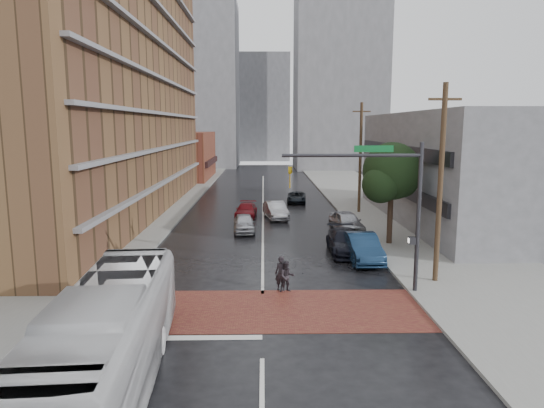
{
  "coord_description": "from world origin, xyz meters",
  "views": [
    {
      "loc": [
        0.07,
        -19.61,
        7.93
      ],
      "look_at": [
        0.55,
        7.82,
        3.5
      ],
      "focal_mm": 32.0,
      "sensor_mm": 36.0,
      "label": 1
    }
  ],
  "objects_px": {
    "pedestrian_b": "(287,277)",
    "car_parked_near": "(362,247)",
    "car_parked_mid": "(345,242)",
    "car_travel_c": "(246,210)",
    "car_travel_b": "(276,210)",
    "car_parked_far": "(347,222)",
    "transit_bus": "(107,340)",
    "pedestrian_a": "(281,274)",
    "car_travel_a": "(244,223)",
    "suv_travel": "(297,197)"
  },
  "relations": [
    {
      "from": "pedestrian_b",
      "to": "car_parked_near",
      "type": "xyz_separation_m",
      "value": [
        4.74,
        5.39,
        0.05
      ]
    },
    {
      "from": "car_parked_mid",
      "to": "car_travel_c",
      "type": "bearing_deg",
      "value": 119.38
    },
    {
      "from": "car_travel_b",
      "to": "car_parked_far",
      "type": "height_order",
      "value": "car_parked_far"
    },
    {
      "from": "transit_bus",
      "to": "pedestrian_a",
      "type": "height_order",
      "value": "transit_bus"
    },
    {
      "from": "car_parked_near",
      "to": "car_parked_far",
      "type": "bearing_deg",
      "value": 85.63
    },
    {
      "from": "car_parked_near",
      "to": "car_parked_mid",
      "type": "relative_size",
      "value": 0.97
    },
    {
      "from": "pedestrian_a",
      "to": "car_parked_near",
      "type": "height_order",
      "value": "pedestrian_a"
    },
    {
      "from": "car_travel_c",
      "to": "pedestrian_b",
      "type": "bearing_deg",
      "value": -78.76
    },
    {
      "from": "transit_bus",
      "to": "car_travel_c",
      "type": "relative_size",
      "value": 2.74
    },
    {
      "from": "car_parked_mid",
      "to": "car_parked_far",
      "type": "distance_m",
      "value": 6.1
    },
    {
      "from": "car_parked_near",
      "to": "car_travel_c",
      "type": "bearing_deg",
      "value": 116.28
    },
    {
      "from": "transit_bus",
      "to": "pedestrian_b",
      "type": "height_order",
      "value": "transit_bus"
    },
    {
      "from": "car_travel_a",
      "to": "suv_travel",
      "type": "xyz_separation_m",
      "value": [
        4.93,
        13.99,
        -0.1
      ]
    },
    {
      "from": "pedestrian_b",
      "to": "car_travel_a",
      "type": "bearing_deg",
      "value": 91.85
    },
    {
      "from": "car_travel_a",
      "to": "car_parked_far",
      "type": "distance_m",
      "value": 7.74
    },
    {
      "from": "car_travel_c",
      "to": "car_parked_far",
      "type": "distance_m",
      "value": 9.96
    },
    {
      "from": "transit_bus",
      "to": "car_travel_b",
      "type": "distance_m",
      "value": 28.08
    },
    {
      "from": "transit_bus",
      "to": "pedestrian_b",
      "type": "relative_size",
      "value": 7.65
    },
    {
      "from": "car_travel_c",
      "to": "car_parked_near",
      "type": "height_order",
      "value": "car_parked_near"
    },
    {
      "from": "pedestrian_b",
      "to": "car_travel_b",
      "type": "xyz_separation_m",
      "value": [
        -0.08,
        18.76,
        -0.02
      ]
    },
    {
      "from": "car_travel_a",
      "to": "car_parked_near",
      "type": "bearing_deg",
      "value": -51.61
    },
    {
      "from": "pedestrian_b",
      "to": "car_travel_b",
      "type": "height_order",
      "value": "pedestrian_b"
    },
    {
      "from": "car_travel_a",
      "to": "car_travel_c",
      "type": "relative_size",
      "value": 0.93
    },
    {
      "from": "pedestrian_a",
      "to": "car_parked_mid",
      "type": "bearing_deg",
      "value": 80.71
    },
    {
      "from": "car_travel_a",
      "to": "car_parked_mid",
      "type": "distance_m",
      "value": 9.16
    },
    {
      "from": "car_travel_c",
      "to": "car_parked_mid",
      "type": "relative_size",
      "value": 0.84
    },
    {
      "from": "car_travel_a",
      "to": "car_parked_mid",
      "type": "bearing_deg",
      "value": -47.45
    },
    {
      "from": "transit_bus",
      "to": "car_parked_mid",
      "type": "xyz_separation_m",
      "value": [
        9.84,
        15.89,
        -0.89
      ]
    },
    {
      "from": "car_travel_b",
      "to": "car_parked_far",
      "type": "bearing_deg",
      "value": -56.94
    },
    {
      "from": "car_travel_b",
      "to": "transit_bus",
      "type": "bearing_deg",
      "value": -111.68
    },
    {
      "from": "transit_bus",
      "to": "car_travel_c",
      "type": "height_order",
      "value": "transit_bus"
    },
    {
      "from": "pedestrian_a",
      "to": "suv_travel",
      "type": "bearing_deg",
      "value": 106.81
    },
    {
      "from": "car_travel_a",
      "to": "car_parked_near",
      "type": "height_order",
      "value": "car_parked_near"
    },
    {
      "from": "pedestrian_a",
      "to": "car_travel_b",
      "type": "bearing_deg",
      "value": 111.64
    },
    {
      "from": "car_travel_c",
      "to": "transit_bus",
      "type": "bearing_deg",
      "value": -92.95
    },
    {
      "from": "car_parked_far",
      "to": "car_travel_b",
      "type": "bearing_deg",
      "value": 125.3
    },
    {
      "from": "car_travel_b",
      "to": "car_travel_c",
      "type": "xyz_separation_m",
      "value": [
        -2.57,
        0.64,
        -0.12
      ]
    },
    {
      "from": "pedestrian_b",
      "to": "car_travel_a",
      "type": "distance_m",
      "value": 13.74
    },
    {
      "from": "car_travel_c",
      "to": "car_parked_mid",
      "type": "distance_m",
      "value": 13.93
    },
    {
      "from": "pedestrian_b",
      "to": "pedestrian_a",
      "type": "bearing_deg",
      "value": 138.75
    },
    {
      "from": "suv_travel",
      "to": "car_parked_mid",
      "type": "xyz_separation_m",
      "value": [
        1.7,
        -20.31,
        0.16
      ]
    },
    {
      "from": "transit_bus",
      "to": "suv_travel",
      "type": "height_order",
      "value": "transit_bus"
    },
    {
      "from": "transit_bus",
      "to": "car_parked_mid",
      "type": "relative_size",
      "value": 2.3
    },
    {
      "from": "suv_travel",
      "to": "car_parked_far",
      "type": "relative_size",
      "value": 0.88
    },
    {
      "from": "pedestrian_b",
      "to": "suv_travel",
      "type": "bearing_deg",
      "value": 76.09
    },
    {
      "from": "pedestrian_b",
      "to": "suv_travel",
      "type": "distance_m",
      "value": 27.58
    },
    {
      "from": "car_travel_a",
      "to": "car_parked_near",
      "type": "xyz_separation_m",
      "value": [
        7.34,
        -8.1,
        0.14
      ]
    },
    {
      "from": "pedestrian_b",
      "to": "car_parked_near",
      "type": "height_order",
      "value": "car_parked_near"
    },
    {
      "from": "car_parked_mid",
      "to": "pedestrian_b",
      "type": "bearing_deg",
      "value": -118.54
    },
    {
      "from": "car_travel_c",
      "to": "car_parked_far",
      "type": "relative_size",
      "value": 0.91
    }
  ]
}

